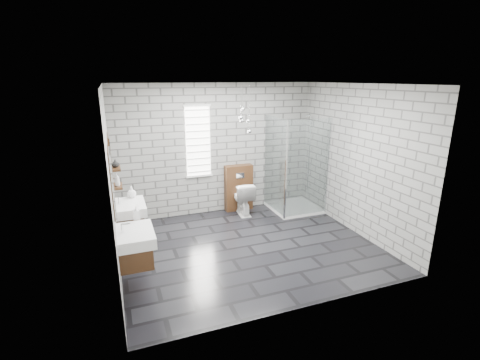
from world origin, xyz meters
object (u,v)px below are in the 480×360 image
cistern_panel (239,188)px  toilet (243,198)px  vanity_left (132,238)px  shower_enclosure (293,189)px  vanity_right (128,209)px

cistern_panel → toilet: bearing=-90.0°
cistern_panel → toilet: 0.29m
vanity_left → shower_enclosure: shower_enclosure is taller
shower_enclosure → vanity_right: bearing=-168.8°
vanity_left → cistern_panel: 3.31m
cistern_panel → shower_enclosure: 1.18m
vanity_right → cistern_panel: size_ratio=1.57×
vanity_right → cistern_panel: vanity_right is taller
vanity_left → toilet: vanity_left is taller
cistern_panel → toilet: cistern_panel is taller
vanity_left → toilet: size_ratio=2.25×
vanity_right → toilet: bearing=21.8°
cistern_panel → vanity_left: bearing=-135.5°
vanity_left → toilet: (2.35, 2.06, -0.41)m
shower_enclosure → toilet: (-1.06, 0.27, -0.15)m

